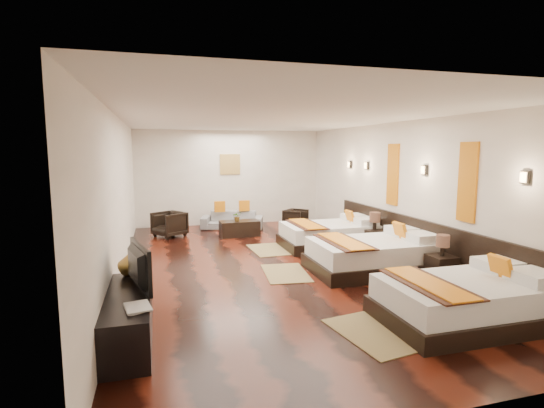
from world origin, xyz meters
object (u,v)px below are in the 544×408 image
object	(u,v)px
figurine	(131,262)
table_plant	(237,216)
bed_mid	(375,255)
bed_far	(331,234)
book	(125,310)
nightstand_a	(442,266)
armchair_right	(296,219)
bed_near	(468,300)
coffee_table	(239,228)
tv_console	(129,317)
armchair_left	(169,224)
nightstand_b	(374,238)
sofa	(232,220)
tv	(133,267)

from	to	relation	value
figurine	table_plant	world-z (taller)	figurine
bed_mid	bed_far	world-z (taller)	bed_mid
book	figurine	xyz separation A→B (m)	(0.00, 1.29, 0.16)
bed_mid	nightstand_a	xyz separation A→B (m)	(0.75, -0.90, -0.02)
bed_far	armchair_right	bearing A→B (deg)	90.27
armchair_right	bed_mid	bearing A→B (deg)	-134.27
table_plant	bed_near	bearing A→B (deg)	-72.97
book	coffee_table	size ratio (longest dim) A/B	0.34
book	figurine	size ratio (longest dim) A/B	0.95
tv_console	armchair_left	xyz separation A→B (m)	(0.65, 5.88, 0.05)
bed_near	nightstand_a	bearing A→B (deg)	62.98
nightstand_b	tv_console	world-z (taller)	nightstand_b
bed_far	book	world-z (taller)	bed_far
book	armchair_right	distance (m)	7.89
bed_far	armchair_left	world-z (taller)	bed_far
tv_console	armchair_left	size ratio (longest dim) A/B	2.52
sofa	figurine	bearing A→B (deg)	-94.39
bed_near	nightstand_a	world-z (taller)	bed_near
nightstand_a	armchair_right	size ratio (longest dim) A/B	1.38
nightstand_a	book	distance (m)	5.13
armchair_right	coffee_table	xyz separation A→B (m)	(-1.78, -0.69, -0.07)
armchair_left	table_plant	world-z (taller)	table_plant
bed_far	coffee_table	bearing A→B (deg)	135.90
bed_mid	nightstand_b	xyz separation A→B (m)	(0.75, 1.34, 0.00)
tv_console	book	distance (m)	0.59
bed_near	armchair_left	bearing A→B (deg)	118.57
nightstand_b	bed_mid	bearing A→B (deg)	-119.15
bed_mid	nightstand_b	distance (m)	1.53
nightstand_a	armchair_right	world-z (taller)	nightstand_a
bed_near	sofa	distance (m)	7.38
bed_near	bed_mid	bearing A→B (deg)	89.97
book	table_plant	bearing A→B (deg)	68.50
figurine	book	bearing A→B (deg)	-90.00
tv_console	tv	bearing A→B (deg)	76.62
bed_mid	nightstand_a	world-z (taller)	bed_mid
bed_near	book	bearing A→B (deg)	178.33
nightstand_b	figurine	bearing A→B (deg)	-155.18
nightstand_b	figurine	size ratio (longest dim) A/B	2.40
tv_console	nightstand_b	bearing A→B (deg)	31.78
bed_far	armchair_right	size ratio (longest dim) A/B	3.69
tv_console	figurine	world-z (taller)	figurine
sofa	tv	bearing A→B (deg)	-92.13
coffee_table	nightstand_a	bearing A→B (deg)	-61.31
tv_console	armchair_right	bearing A→B (deg)	55.80
nightstand_a	nightstand_b	size ratio (longest dim) A/B	0.93
nightstand_a	coffee_table	bearing A→B (deg)	118.69
figurine	coffee_table	bearing A→B (deg)	62.86
figurine	sofa	size ratio (longest dim) A/B	0.21
armchair_right	figurine	bearing A→B (deg)	-172.32
nightstand_a	table_plant	size ratio (longest dim) A/B	3.19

